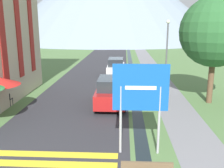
{
  "coord_description": "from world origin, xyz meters",
  "views": [
    {
      "loc": [
        0.43,
        -4.56,
        4.98
      ],
      "look_at": [
        -0.31,
        10.0,
        1.51
      ],
      "focal_mm": 40.0,
      "sensor_mm": 36.0,
      "label": 1
    }
  ],
  "objects": [
    {
      "name": "parked_car_near",
      "position": [
        -0.4,
        10.44,
        0.91
      ],
      "size": [
        1.86,
        4.13,
        1.82
      ],
      "color": "#A31919",
      "rests_on": "ground_plane"
    },
    {
      "name": "drainage_channel",
      "position": [
        1.2,
        30.0,
        0.0
      ],
      "size": [
        0.6,
        60.0,
        0.0
      ],
      "color": "black",
      "rests_on": "ground_plane"
    },
    {
      "name": "tree_by_path",
      "position": [
        6.0,
        11.42,
        4.55
      ],
      "size": [
        4.38,
        4.38,
        6.76
      ],
      "color": "brown",
      "rests_on": "ground_plane"
    },
    {
      "name": "crosswalk_marking",
      "position": [
        -2.5,
        3.52,
        0.01
      ],
      "size": [
        5.44,
        1.84,
        0.01
      ],
      "color": "yellow",
      "rests_on": "ground_plane"
    },
    {
      "name": "ground_plane",
      "position": [
        0.0,
        20.0,
        0.0
      ],
      "size": [
        160.0,
        160.0,
        0.0
      ],
      "primitive_type": "plane",
      "color": "#517542"
    },
    {
      "name": "road_sign",
      "position": [
        1.05,
        4.53,
        2.39
      ],
      "size": [
        2.12,
        0.11,
        3.58
      ],
      "color": "#9E9EA3",
      "rests_on": "ground_plane"
    },
    {
      "name": "streetlamp",
      "position": [
        3.62,
        14.54,
        3.15
      ],
      "size": [
        0.28,
        0.28,
        5.33
      ],
      "color": "#515156",
      "rests_on": "ground_plane"
    },
    {
      "name": "cafe_chair_far_right",
      "position": [
        -6.81,
        10.0,
        0.51
      ],
      "size": [
        0.4,
        0.4,
        0.85
      ],
      "rotation": [
        0.0,
        0.0,
        0.39
      ],
      "color": "black",
      "rests_on": "ground_plane"
    },
    {
      "name": "parked_car_far",
      "position": [
        -0.41,
        19.61,
        0.91
      ],
      "size": [
        1.73,
        4.09,
        1.82
      ],
      "color": "silver",
      "rests_on": "ground_plane"
    },
    {
      "name": "cafe_chair_far_left",
      "position": [
        -6.9,
        9.87,
        0.51
      ],
      "size": [
        0.4,
        0.4,
        0.85
      ],
      "rotation": [
        0.0,
        0.0,
        0.15
      ],
      "color": "black",
      "rests_on": "ground_plane"
    },
    {
      "name": "footpath",
      "position": [
        3.6,
        30.0,
        0.0
      ],
      "size": [
        2.2,
        60.0,
        0.01
      ],
      "color": "slate",
      "rests_on": "ground_plane"
    },
    {
      "name": "road",
      "position": [
        -2.5,
        30.0,
        0.0
      ],
      "size": [
        6.4,
        60.0,
        0.01
      ],
      "color": "#2D2D33",
      "rests_on": "ground_plane"
    }
  ]
}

